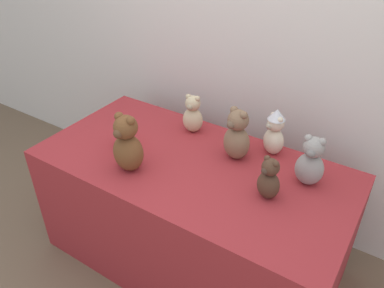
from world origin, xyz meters
TOP-DOWN VIEW (x-y plane):
  - ground_plane at (0.00, 0.00)m, footprint 10.00×10.00m
  - wall_back at (0.00, 0.91)m, footprint 7.00×0.08m
  - display_table at (0.00, 0.25)m, footprint 1.67×0.83m
  - teddy_bear_ash at (0.56, 0.42)m, footprint 0.14×0.13m
  - teddy_bear_cocoa at (0.43, 0.22)m, footprint 0.14×0.13m
  - teddy_bear_mocha at (0.16, 0.42)m, footprint 0.18×0.17m
  - teddy_bear_sand at (-0.17, 0.53)m, footprint 0.13×0.11m
  - teddy_bear_cream at (0.31, 0.57)m, footprint 0.16×0.15m
  - teddy_bear_chestnut at (-0.24, 0.04)m, footprint 0.17×0.15m
  - party_cup_red at (-0.40, 0.18)m, footprint 0.08×0.08m

SIDE VIEW (x-z plane):
  - ground_plane at x=0.00m, z-range 0.00..0.00m
  - display_table at x=0.00m, z-range 0.00..0.72m
  - party_cup_red at x=-0.40m, z-range 0.72..0.83m
  - teddy_bear_cocoa at x=0.43m, z-range 0.72..0.93m
  - teddy_bear_sand at x=-0.17m, z-range 0.72..0.95m
  - teddy_bear_ash at x=0.56m, z-range 0.71..0.98m
  - teddy_bear_cream at x=0.31m, z-range 0.72..0.99m
  - teddy_bear_mocha at x=0.16m, z-range 0.71..1.00m
  - teddy_bear_chestnut at x=-0.24m, z-range 0.71..1.03m
  - wall_back at x=0.00m, z-range 0.00..2.60m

